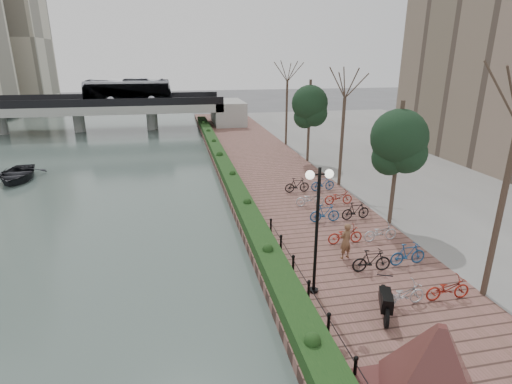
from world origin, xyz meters
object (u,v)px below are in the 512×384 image
object	(u,v)px
granite_monument	(435,369)
pedestrian	(346,241)
motorcycle	(385,300)
boat	(17,174)
lamppost	(318,205)

from	to	relation	value
granite_monument	pedestrian	size ratio (longest dim) A/B	2.60
granite_monument	pedestrian	bearing A→B (deg)	81.52
granite_monument	motorcycle	distance (m)	4.10
pedestrian	granite_monument	bearing A→B (deg)	61.97
granite_monument	boat	distance (m)	31.38
boat	granite_monument	bearing A→B (deg)	-58.37
lamppost	motorcycle	bearing A→B (deg)	-42.93
motorcycle	boat	bearing A→B (deg)	154.78
granite_monument	boat	size ratio (longest dim) A/B	0.88
granite_monument	lamppost	size ratio (longest dim) A/B	0.88
lamppost	pedestrian	world-z (taller)	lamppost
motorcycle	pedestrian	world-z (taller)	pedestrian
granite_monument	pedestrian	world-z (taller)	granite_monument
motorcycle	boat	world-z (taller)	motorcycle
motorcycle	boat	size ratio (longest dim) A/B	0.36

